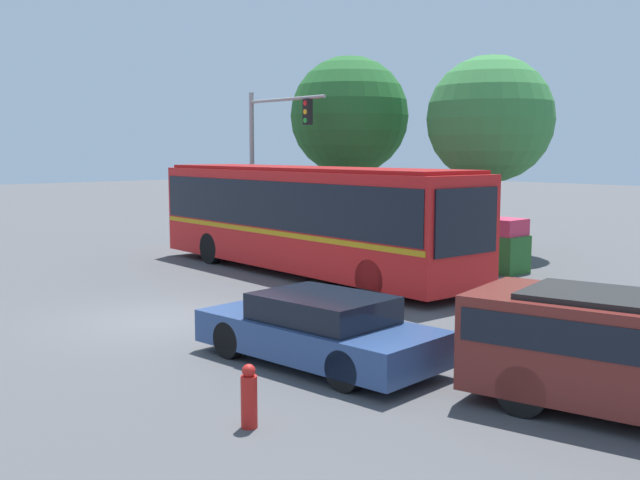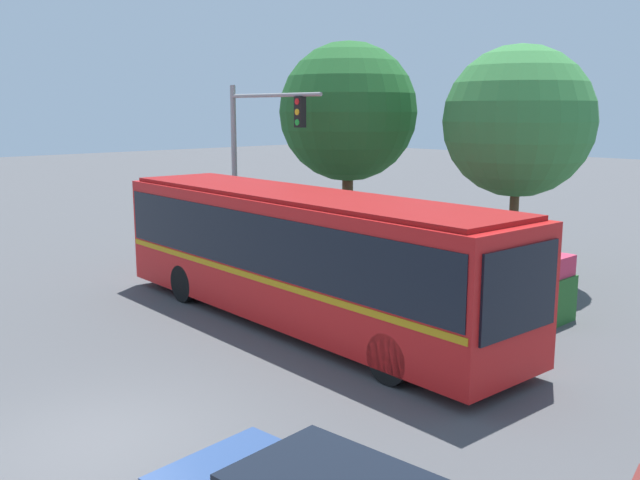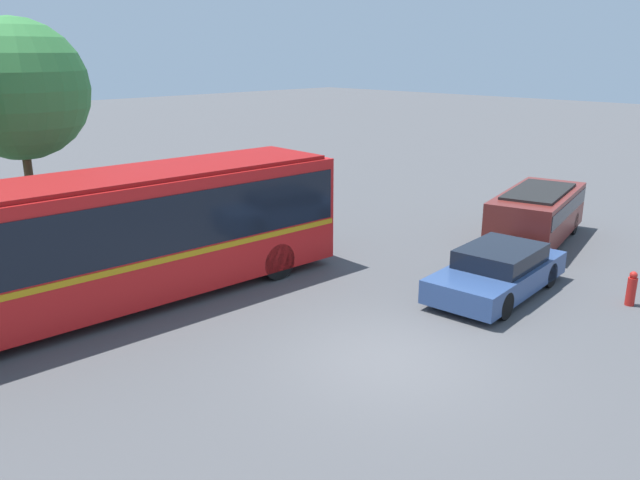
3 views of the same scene
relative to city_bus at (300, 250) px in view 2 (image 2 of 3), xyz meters
The scene contains 6 objects.
ground_plane 7.11m from the city_bus, 68.70° to the right, with size 140.00×140.00×0.00m, color #4C4C4F.
city_bus is the anchor object (origin of this frame).
traffic_light_pole 6.75m from the city_bus, 151.29° to the left, with size 4.25×0.24×5.86m.
flowering_hedge 4.78m from the city_bus, 73.38° to the left, with size 6.31×1.12×1.63m.
street_tree_left 8.23m from the city_bus, 125.74° to the left, with size 4.61×4.61×7.31m.
street_tree_centre 8.19m from the city_bus, 81.52° to the left, with size 4.41×4.41×6.95m.
Camera 2 is at (9.69, -4.51, 5.07)m, focal length 39.48 mm.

